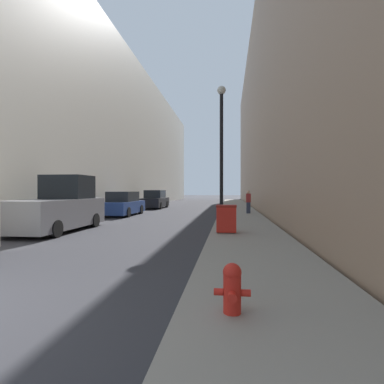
# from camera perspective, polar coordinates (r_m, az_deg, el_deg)

# --- Properties ---
(sidewalk_right) EXTENTS (2.80, 60.00, 0.14)m
(sidewalk_right) POSITION_cam_1_polar(r_m,az_deg,el_deg) (20.90, 9.00, -4.16)
(sidewalk_right) COLOR gray
(sidewalk_right) RESTS_ON ground
(building_left_glass) EXTENTS (12.00, 60.00, 14.55)m
(building_left_glass) POSITION_cam_1_polar(r_m,az_deg,el_deg) (32.93, -20.30, 10.05)
(building_left_glass) COLOR beige
(building_left_glass) RESTS_ON ground
(building_right_stone) EXTENTS (12.00, 60.00, 18.23)m
(building_right_stone) POSITION_cam_1_polar(r_m,az_deg,el_deg) (30.87, 23.00, 14.19)
(building_right_stone) COLOR #9E7F66
(building_right_stone) RESTS_ON ground
(fire_hydrant) EXTENTS (0.47, 0.35, 0.64)m
(fire_hydrant) POSITION_cam_1_polar(r_m,az_deg,el_deg) (4.04, 7.66, -17.50)
(fire_hydrant) COLOR red
(fire_hydrant) RESTS_ON sidewalk_right
(trash_bin) EXTENTS (0.74, 0.62, 1.02)m
(trash_bin) POSITION_cam_1_polar(r_m,az_deg,el_deg) (11.21, 6.57, -5.01)
(trash_bin) COLOR red
(trash_bin) RESTS_ON sidewalk_right
(lamppost) EXTENTS (0.43, 0.43, 6.87)m
(lamppost) POSITION_cam_1_polar(r_m,az_deg,el_deg) (15.46, 5.63, 8.80)
(lamppost) COLOR black
(lamppost) RESTS_ON sidewalk_right
(pickup_truck) EXTENTS (2.07, 5.06, 2.37)m
(pickup_truck) POSITION_cam_1_polar(r_m,az_deg,el_deg) (13.81, -24.00, -2.78)
(pickup_truck) COLOR slate
(pickup_truck) RESTS_ON ground
(parked_sedan_near) EXTENTS (1.84, 4.66, 1.62)m
(parked_sedan_near) POSITION_cam_1_polar(r_m,az_deg,el_deg) (20.92, -12.99, -2.33)
(parked_sedan_near) COLOR navy
(parked_sedan_near) RESTS_ON ground
(parked_sedan_far) EXTENTS (1.87, 4.64, 1.72)m
(parked_sedan_far) POSITION_cam_1_polar(r_m,az_deg,el_deg) (28.58, -7.04, -1.53)
(parked_sedan_far) COLOR black
(parked_sedan_far) RESTS_ON ground
(pedestrian_on_sidewalk) EXTENTS (0.31, 0.20, 1.55)m
(pedestrian_on_sidewalk) POSITION_cam_1_polar(r_m,az_deg,el_deg) (20.64, 10.70, -1.87)
(pedestrian_on_sidewalk) COLOR #2D3347
(pedestrian_on_sidewalk) RESTS_ON sidewalk_right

